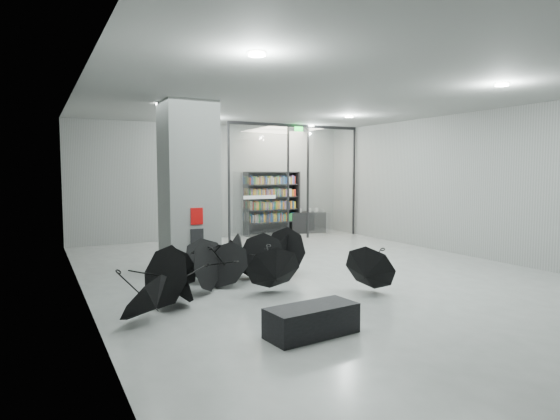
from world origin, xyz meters
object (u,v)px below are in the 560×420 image
shop_counter (307,222)px  bookshelf (272,203)px  bench (312,320)px  umbrella_cluster (238,273)px  column (188,187)px

shop_counter → bookshelf: bearing=-168.9°
bench → umbrella_cluster: size_ratio=0.24×
bookshelf → umbrella_cluster: bearing=-125.4°
shop_counter → umbrella_cluster: umbrella_cluster is taller
column → bench: bearing=-87.7°
column → bench: (0.21, -5.31, -1.78)m
shop_counter → umbrella_cluster: size_ratio=0.24×
shop_counter → umbrella_cluster: (-5.76, -6.96, -0.08)m
shop_counter → umbrella_cluster: 9.03m
umbrella_cluster → shop_counter: bearing=50.4°
column → bench: 5.61m
umbrella_cluster → bookshelf: bearing=58.7°
column → umbrella_cluster: bearing=-81.8°
shop_counter → umbrella_cluster: bearing=-115.8°
shop_counter → column: bearing=-128.6°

